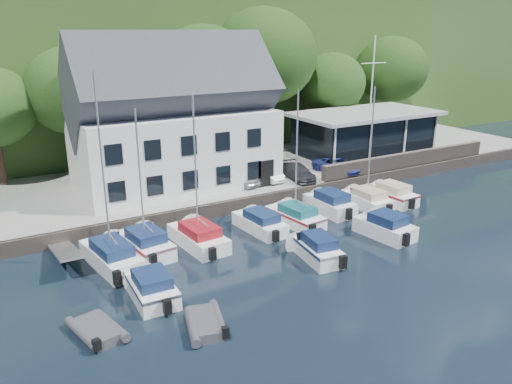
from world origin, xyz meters
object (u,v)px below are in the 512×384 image
Objects in this scene: car_silver at (239,176)px; boat_r1_0 at (104,184)px; club_pavilion at (364,134)px; boat_r1_2 at (196,174)px; harbor_building at (174,127)px; car_dgrey at (298,172)px; boat_r1_6 at (371,149)px; dinghy_1 at (205,321)px; boat_r1_1 at (140,175)px; boat_r2_3 at (385,225)px; flagpole at (371,103)px; boat_r1_5 at (330,202)px; boat_r2_0 at (151,285)px; boat_r1_3 at (260,221)px; car_white at (266,173)px; boat_r2_2 at (317,246)px; dinghy_0 at (97,328)px; car_blue at (337,165)px; boat_r1_7 at (391,193)px; boat_r1_4 at (296,163)px.

boat_r1_0 reaches higher than car_silver.
club_pavilion is 14.20m from car_silver.
boat_r1_2 reaches higher than club_pavilion.
car_dgrey is at bearing -22.40° from harbor_building.
boat_r1_6 is 18.75m from dinghy_1.
boat_r1_6 is (10.90, -9.08, -1.10)m from harbor_building.
boat_r1_1 reaches higher than boat_r2_3.
boat_r1_1 is at bearing -161.45° from car_silver.
car_silver is 0.41× the size of boat_r1_0.
boat_r1_2 is (-18.16, -5.87, -1.97)m from flagpole.
boat_r2_0 is at bearing -162.61° from boat_r1_5.
boat_r1_1 is (-14.03, -5.17, 3.07)m from car_dgrey.
club_pavilion reaches higher than boat_r2_0.
car_dgrey is 0.67× the size of boat_r1_3.
boat_r1_6 is (-7.10, -8.58, 1.20)m from club_pavilion.
boat_r2_0 is (-13.00, -11.12, -0.88)m from car_white.
flagpole is at bearing 46.51° from boat_r2_3.
harbor_building is 2.81× the size of boat_r2_0.
car_white is at bearing 17.87° from boat_r1_0.
dinghy_0 is (-12.31, -1.39, -0.41)m from boat_r2_2.
club_pavilion is 2.54× the size of boat_r2_2.
boat_r1_0 is at bearing 102.00° from boat_r2_0.
car_white is at bearing 42.46° from boat_r2_0.
boat_r1_3 is 13.26m from dinghy_0.
car_blue is 5.73m from boat_r1_7.
boat_r1_2 reaches higher than car_dgrey.
boat_r1_2 reaches higher than boat_r1_7.
car_blue is at bearing 54.45° from boat_r2_2.
boat_r2_3 is at bearing 12.15° from boat_r2_2.
flagpole reaches higher than boat_r1_2.
harbor_building is 5.16× the size of dinghy_1.
car_dgrey is 19.76m from dinghy_1.
boat_r1_5 is at bearing 8.35° from dinghy_0.
car_white is 17.13m from boat_r2_0.
club_pavilion is 28.05m from boat_r2_0.
boat_r1_3 is at bearing -131.78° from car_dgrey.
boat_r1_1 is at bearing 178.66° from boat_r1_5.
boat_r1_1 reaches higher than boat_r1_2.
boat_r1_2 reaches higher than boat_r1_5.
boat_r1_5 is at bearing 48.21° from dinghy_1.
car_silver is at bearing 67.96° from boat_r1_3.
car_dgrey reaches higher than boat_r2_2.
car_blue reaches higher than boat_r2_0.
boat_r1_4 reaches higher than club_pavilion.
boat_r1_4 is at bearing -10.38° from boat_r1_1.
boat_r1_1 is at bearing -151.01° from car_dgrey.
car_silver is 0.46× the size of boat_r1_4.
car_white is at bearing 66.42° from dinghy_1.
boat_r1_0 is 1.75× the size of boat_r2_3.
harbor_building reaches higher than car_blue.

